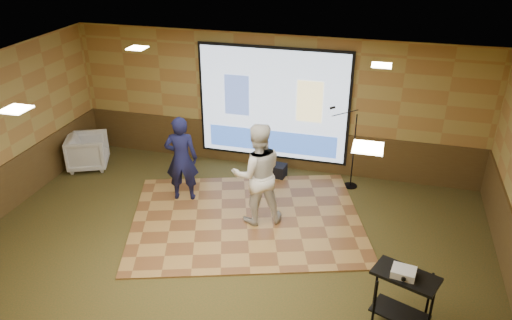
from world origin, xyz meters
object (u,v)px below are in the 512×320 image
(dance_floor, at_px, (247,219))
(mic_stand, at_px, (349,165))
(player_right, at_px, (257,174))
(av_table, at_px, (403,291))
(player_left, at_px, (181,159))
(banquet_chair, at_px, (88,151))
(projector, at_px, (404,272))
(duffel_bag, at_px, (275,170))
(projector_screen, at_px, (273,106))

(dance_floor, height_order, mic_stand, mic_stand)
(player_right, distance_m, av_table, 3.33)
(player_left, distance_m, banquet_chair, 2.78)
(av_table, bearing_deg, player_left, 150.08)
(projector, height_order, duffel_bag, projector)
(dance_floor, bearing_deg, mic_stand, 46.58)
(duffel_bag, bearing_deg, player_left, -137.91)
(player_left, relative_size, av_table, 1.94)
(dance_floor, distance_m, player_left, 1.74)
(player_right, bearing_deg, av_table, 116.32)
(player_right, bearing_deg, dance_floor, -22.99)
(av_table, relative_size, banquet_chair, 1.06)
(projector, bearing_deg, mic_stand, 114.01)
(projector, distance_m, mic_stand, 4.04)
(player_left, xyz_separation_m, av_table, (4.24, -2.44, -0.29))
(projector, relative_size, duffel_bag, 0.65)
(player_left, relative_size, banquet_chair, 2.05)
(dance_floor, distance_m, duffel_bag, 1.82)
(player_right, distance_m, mic_stand, 2.40)
(player_right, bearing_deg, duffel_bag, -112.76)
(mic_stand, height_order, duffel_bag, mic_stand)
(projector_screen, relative_size, banquet_chair, 3.90)
(duffel_bag, bearing_deg, banquet_chair, -171.14)
(av_table, bearing_deg, banquet_chair, 155.03)
(player_left, xyz_separation_m, mic_stand, (3.15, 1.40, -0.41))
(banquet_chair, bearing_deg, player_left, -129.76)
(projector_screen, height_order, banquet_chair, projector_screen)
(duffel_bag, bearing_deg, projector_screen, 111.25)
(projector_screen, xyz_separation_m, dance_floor, (0.05, -2.26, -1.46))
(av_table, bearing_deg, duffel_bag, 124.93)
(dance_floor, bearing_deg, projector, -36.69)
(player_left, distance_m, projector, 4.87)
(projector_screen, xyz_separation_m, player_left, (-1.38, -1.86, -0.57))
(player_right, xyz_separation_m, mic_stand, (1.50, 1.80, -0.51))
(mic_stand, distance_m, duffel_bag, 1.63)
(projector, xyz_separation_m, mic_stand, (-1.06, 3.87, -0.46))
(projector, relative_size, banquet_chair, 0.36)
(duffel_bag, bearing_deg, projector, -55.67)
(mic_stand, bearing_deg, banquet_chair, 178.26)
(projector_screen, xyz_separation_m, player_right, (0.26, -2.25, -0.48))
(projector_screen, distance_m, banquet_chair, 4.29)
(player_left, height_order, player_right, player_right)
(dance_floor, bearing_deg, player_right, 2.51)
(player_right, xyz_separation_m, av_table, (2.60, -2.04, -0.38))
(dance_floor, distance_m, projector, 3.58)
(projector_screen, xyz_separation_m, mic_stand, (1.77, -0.45, -0.98))
(projector_screen, relative_size, av_table, 3.69)
(dance_floor, relative_size, banquet_chair, 5.01)
(projector_screen, distance_m, av_table, 5.23)
(projector_screen, height_order, player_left, projector_screen)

